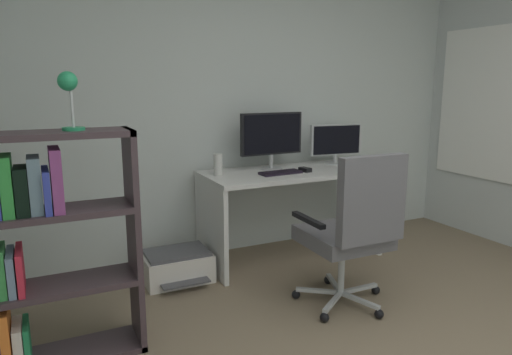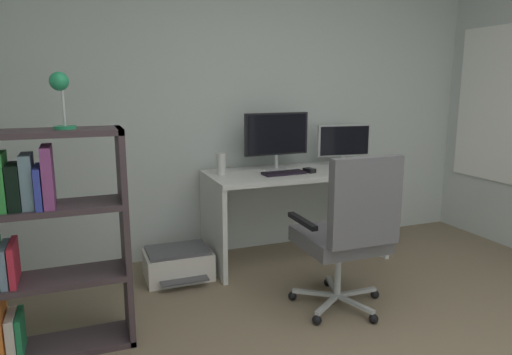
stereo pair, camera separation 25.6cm
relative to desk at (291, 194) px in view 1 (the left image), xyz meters
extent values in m
cube|color=silver|center=(-0.35, 0.44, 0.82)|extent=(4.55, 0.10, 2.73)
cube|color=silver|center=(0.00, 0.00, 0.18)|extent=(1.46, 0.66, 0.04)
cube|color=silver|center=(-0.71, 0.00, -0.19)|extent=(0.04, 0.64, 0.72)
cube|color=silver|center=(0.71, 0.00, -0.19)|extent=(0.04, 0.64, 0.72)
cylinder|color=#B2B5B7|center=(-0.13, 0.12, 0.21)|extent=(0.18, 0.18, 0.01)
cylinder|color=#B2B5B7|center=(-0.13, 0.12, 0.27)|extent=(0.03, 0.03, 0.13)
cube|color=black|center=(-0.13, 0.12, 0.50)|extent=(0.56, 0.06, 0.34)
cube|color=black|center=(-0.12, 0.10, 0.50)|extent=(0.52, 0.03, 0.32)
cylinder|color=#B2B5B7|center=(0.52, 0.12, 0.21)|extent=(0.18, 0.18, 0.01)
cylinder|color=#B2B5B7|center=(0.52, 0.12, 0.25)|extent=(0.03, 0.03, 0.08)
cube|color=#B7BABC|center=(0.52, 0.12, 0.42)|extent=(0.49, 0.09, 0.27)
cube|color=black|center=(0.52, 0.10, 0.42)|extent=(0.45, 0.06, 0.25)
cube|color=black|center=(-0.15, -0.09, 0.21)|extent=(0.35, 0.15, 0.02)
cube|color=black|center=(0.07, -0.10, 0.22)|extent=(0.08, 0.11, 0.03)
cylinder|color=silver|center=(-0.62, 0.07, 0.29)|extent=(0.07, 0.07, 0.17)
cube|color=#B7BABC|center=(0.03, -0.89, -0.48)|extent=(0.30, 0.04, 0.02)
sphere|color=black|center=(0.18, -0.89, -0.52)|extent=(0.06, 0.06, 0.06)
cube|color=#B7BABC|center=(-0.07, -0.74, -0.48)|extent=(0.13, 0.29, 0.02)
sphere|color=black|center=(-0.02, -0.60, -0.52)|extent=(0.06, 0.06, 0.06)
cube|color=#B7BABC|center=(-0.24, -0.80, -0.48)|extent=(0.26, 0.20, 0.02)
sphere|color=black|center=(-0.36, -0.71, -0.52)|extent=(0.06, 0.06, 0.06)
cube|color=#B7BABC|center=(-0.24, -0.97, -0.48)|extent=(0.26, 0.20, 0.02)
sphere|color=black|center=(-0.36, -1.06, -0.52)|extent=(0.06, 0.06, 0.06)
cube|color=#B7BABC|center=(-0.07, -1.03, -0.48)|extent=(0.12, 0.30, 0.02)
sphere|color=black|center=(-0.03, -1.17, -0.52)|extent=(0.06, 0.06, 0.06)
cylinder|color=#B7BABC|center=(-0.12, -0.89, -0.31)|extent=(0.04, 0.04, 0.34)
cube|color=#5F5D63|center=(-0.12, -0.89, -0.09)|extent=(0.50, 0.49, 0.10)
cube|color=#5F5D63|center=(-0.12, -1.16, 0.23)|extent=(0.46, 0.07, 0.53)
cube|color=black|center=(-0.39, -0.88, 0.06)|extent=(0.04, 0.34, 0.03)
cube|color=black|center=(0.15, -0.89, 0.06)|extent=(0.04, 0.34, 0.03)
cube|color=#403136|center=(-1.44, -0.78, 0.06)|extent=(0.03, 0.28, 1.22)
cube|color=#403136|center=(-1.82, -0.78, 0.65)|extent=(0.79, 0.28, 0.03)
cube|color=#403136|center=(-1.82, -0.78, -0.54)|extent=(0.79, 0.28, 0.03)
cube|color=#403136|center=(-1.82, -0.78, -0.14)|extent=(0.73, 0.28, 0.03)
cube|color=#403136|center=(-1.82, -0.78, 0.26)|extent=(0.73, 0.28, 0.03)
cube|color=orange|center=(-2.10, -0.78, -0.36)|extent=(0.04, 0.26, 0.32)
cube|color=silver|center=(-2.05, -0.78, -0.41)|extent=(0.05, 0.20, 0.22)
cube|color=#22834E|center=(-2.01, -0.78, -0.41)|extent=(0.03, 0.21, 0.22)
cube|color=#399147|center=(-2.10, -0.78, 0.00)|extent=(0.05, 0.20, 0.24)
cube|color=slate|center=(-2.05, -0.77, -0.02)|extent=(0.03, 0.24, 0.21)
cube|color=red|center=(-2.01, -0.77, -0.01)|extent=(0.03, 0.25, 0.22)
cube|color=green|center=(-2.03, -0.78, 0.42)|extent=(0.05, 0.21, 0.29)
cube|color=black|center=(-1.97, -0.78, 0.39)|extent=(0.06, 0.20, 0.23)
cube|color=slate|center=(-1.91, -0.78, 0.41)|extent=(0.06, 0.20, 0.28)
cube|color=#323EA9|center=(-1.86, -0.78, 0.38)|extent=(0.03, 0.25, 0.21)
cube|color=#883E7D|center=(-1.81, -0.78, 0.43)|extent=(0.05, 0.24, 0.32)
cylinder|color=#24925C|center=(-1.71, -0.78, 0.68)|extent=(0.11, 0.11, 0.02)
cylinder|color=silver|center=(-1.71, -0.78, 0.78)|extent=(0.01, 0.01, 0.20)
sphere|color=#24925C|center=(-1.72, -0.78, 0.91)|extent=(0.10, 0.10, 0.10)
cube|color=silver|center=(-1.01, -0.06, -0.45)|extent=(0.49, 0.35, 0.21)
cube|color=#4C4C51|center=(-1.01, -0.06, -0.33)|extent=(0.45, 0.32, 0.02)
cube|color=#4C4C51|center=(-1.01, -0.27, -0.49)|extent=(0.35, 0.10, 0.01)
camera|label=1|loc=(-1.89, -3.25, 0.89)|focal=32.42mm
camera|label=2|loc=(-1.65, -3.35, 0.89)|focal=32.42mm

